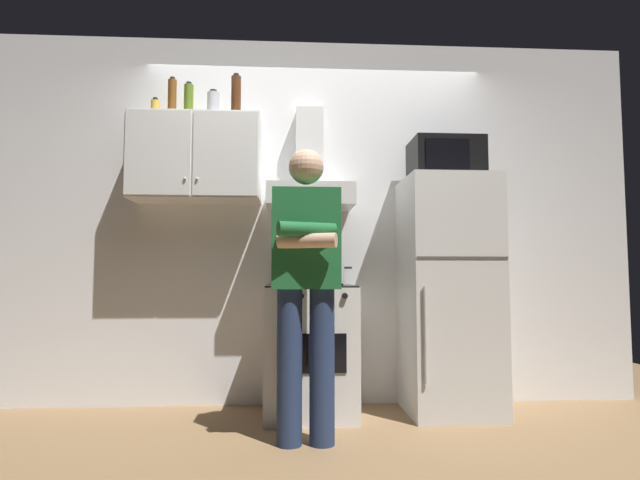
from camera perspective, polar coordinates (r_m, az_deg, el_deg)
ground_plane at (r=3.35m, az=-0.00°, el=-20.04°), size 7.00×7.00×0.00m
back_wall_tiled at (r=3.84m, az=-0.54°, el=2.32°), size 4.80×0.10×2.70m
upper_cabinet at (r=3.74m, az=-13.63°, el=8.84°), size 0.90×0.37×0.60m
stove_oven at (r=3.50m, az=-1.09°, el=-12.10°), size 0.60×0.62×0.87m
range_hood at (r=3.66m, az=-1.15°, el=6.58°), size 0.60×0.44×0.75m
refrigerator at (r=3.63m, az=14.14°, el=-5.87°), size 0.60×0.62×1.60m
microwave at (r=3.74m, az=13.79°, el=8.68°), size 0.48×0.37×0.28m
person_standing at (r=2.86m, az=-1.57°, el=-4.46°), size 0.38×0.33×1.64m
cooking_pot at (r=3.36m, az=1.23°, el=-3.83°), size 0.28×0.18×0.12m
bottle_canister_steel at (r=3.83m, az=-11.82°, el=14.59°), size 0.09×0.09×0.19m
bottle_beer_brown at (r=3.88m, az=-16.16°, el=15.04°), size 0.06×0.06×0.28m
bottle_rum_dark at (r=3.80m, az=-9.35°, el=15.57°), size 0.07×0.07×0.31m
bottle_spice_jar at (r=3.93m, az=-17.90°, el=13.79°), size 0.06×0.06×0.14m
bottle_olive_oil at (r=3.87m, az=-14.44°, el=14.84°), size 0.07×0.07×0.25m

